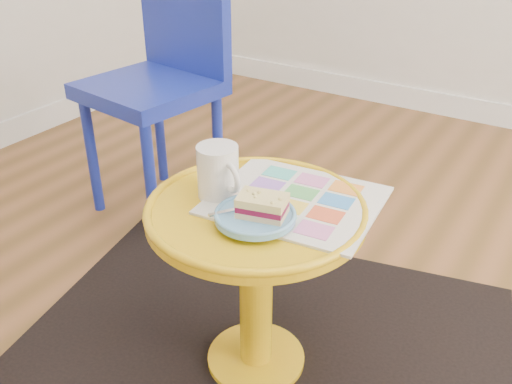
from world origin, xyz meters
The scene contains 10 objects.
floor centered at (0.00, 0.00, 0.00)m, with size 4.00×4.00×0.00m, color brown.
room_walls centered at (-0.99, 0.99, 0.06)m, with size 4.00×4.00×4.00m.
rug centered at (-0.22, -0.07, 0.00)m, with size 1.30×1.10×0.01m, color black.
side_table centered at (-0.22, -0.07, 0.35)m, with size 0.51×0.51×0.48m.
chair centered at (-0.97, 0.49, 0.54)m, with size 0.47×0.47×0.94m.
newspaper centered at (-0.16, 0.00, 0.48)m, with size 0.38×0.32×0.01m, color silver.
mug centered at (-0.32, -0.08, 0.55)m, with size 0.13×0.10×0.13m.
plate centered at (-0.19, -0.14, 0.50)m, with size 0.18×0.18×0.02m.
cake_slice centered at (-0.17, -0.13, 0.53)m, with size 0.12×0.09×0.05m.
fork centered at (-0.22, -0.13, 0.51)m, with size 0.09×0.13×0.00m.
Camera 1 is at (0.38, -1.01, 1.14)m, focal length 40.00 mm.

